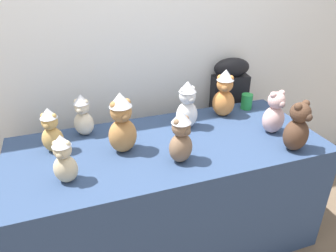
{
  "coord_description": "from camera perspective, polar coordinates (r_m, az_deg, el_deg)",
  "views": [
    {
      "loc": [
        -0.53,
        -1.28,
        1.73
      ],
      "look_at": [
        0.0,
        0.25,
        0.88
      ],
      "focal_mm": 34.15,
      "sensor_mm": 36.0,
      "label": 1
    }
  ],
  "objects": [
    {
      "name": "wall_back",
      "position": [
        2.28,
        -5.6,
        16.78
      ],
      "size": [
        7.0,
        0.08,
        2.6
      ],
      "primitive_type": "cube",
      "color": "white",
      "rests_on": "ground_plane"
    },
    {
      "name": "display_table",
      "position": [
        2.11,
        0.0,
        -12.08
      ],
      "size": [
        1.85,
        0.79,
        0.76
      ],
      "primitive_type": "cube",
      "color": "navy",
      "rests_on": "ground_plane"
    },
    {
      "name": "instrument_case",
      "position": [
        2.67,
        10.41,
        0.85
      ],
      "size": [
        0.29,
        0.16,
        1.07
      ],
      "rotation": [
        0.0,
        0.0,
        -0.14
      ],
      "color": "black",
      "rests_on": "ground_plane"
    },
    {
      "name": "teddy_bear_cocoa",
      "position": [
        1.91,
        22.08,
        -0.31
      ],
      "size": [
        0.18,
        0.17,
        0.3
      ],
      "rotation": [
        0.0,
        0.0,
        0.28
      ],
      "color": "#4C3323",
      "rests_on": "display_table"
    },
    {
      "name": "teddy_bear_caramel",
      "position": [
        1.76,
        -8.22,
        0.41
      ],
      "size": [
        0.19,
        0.17,
        0.35
      ],
      "rotation": [
        0.0,
        0.0,
        0.23
      ],
      "color": "#B27A42",
      "rests_on": "display_table"
    },
    {
      "name": "teddy_bear_sand",
      "position": [
        1.6,
        -18.07,
        -5.69
      ],
      "size": [
        0.15,
        0.14,
        0.26
      ],
      "rotation": [
        0.0,
        0.0,
        -0.38
      ],
      "color": "#CCB78E",
      "rests_on": "display_table"
    },
    {
      "name": "teddy_bear_snow",
      "position": [
        2.01,
        3.44,
        3.69
      ],
      "size": [
        0.16,
        0.14,
        0.31
      ],
      "rotation": [
        0.0,
        0.0,
        0.18
      ],
      "color": "white",
      "rests_on": "display_table"
    },
    {
      "name": "teddy_bear_ginger",
      "position": [
        2.2,
        9.99,
        5.7
      ],
      "size": [
        0.19,
        0.18,
        0.33
      ],
      "rotation": [
        0.0,
        0.0,
        -0.51
      ],
      "color": "#D17F3D",
      "rests_on": "display_table"
    },
    {
      "name": "teddy_bear_blush",
      "position": [
        2.07,
        18.45,
        2.14
      ],
      "size": [
        0.15,
        0.14,
        0.28
      ],
      "rotation": [
        0.0,
        0.0,
        0.11
      ],
      "color": "beige",
      "rests_on": "display_table"
    },
    {
      "name": "teddy_bear_mocha",
      "position": [
        1.67,
        2.34,
        -2.06
      ],
      "size": [
        0.17,
        0.16,
        0.3
      ],
      "rotation": [
        0.0,
        0.0,
        0.41
      ],
      "color": "#7F6047",
      "rests_on": "display_table"
    },
    {
      "name": "teddy_bear_honey",
      "position": [
        1.87,
        -20.12,
        -0.78
      ],
      "size": [
        0.15,
        0.14,
        0.27
      ],
      "rotation": [
        0.0,
        0.0,
        -0.41
      ],
      "color": "tan",
      "rests_on": "display_table"
    },
    {
      "name": "teddy_bear_cream",
      "position": [
        2.0,
        -14.95,
        1.84
      ],
      "size": [
        0.15,
        0.14,
        0.27
      ],
      "rotation": [
        0.0,
        0.0,
        -0.44
      ],
      "color": "beige",
      "rests_on": "display_table"
    },
    {
      "name": "party_cup_green",
      "position": [
        2.38,
        13.87,
        4.27
      ],
      "size": [
        0.08,
        0.08,
        0.11
      ],
      "primitive_type": "cylinder",
      "color": "#238C3D",
      "rests_on": "display_table"
    }
  ]
}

